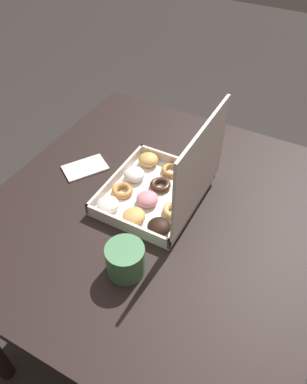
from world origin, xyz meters
TOP-DOWN VIEW (x-y plane):
  - ground_plane at (0.00, 0.00)m, footprint 8.00×8.00m
  - dining_table at (0.00, 0.00)m, footprint 0.98×0.94m
  - donut_box at (-0.03, -0.01)m, footprint 0.31×0.27m
  - coffee_mug at (0.22, 0.02)m, footprint 0.09×0.09m
  - paper_napkin at (-0.04, -0.29)m, footprint 0.16×0.14m

SIDE VIEW (x-z plane):
  - ground_plane at x=0.00m, z-range 0.00..0.00m
  - dining_table at x=0.00m, z-range 0.26..0.99m
  - paper_napkin at x=-0.04m, z-range 0.73..0.73m
  - coffee_mug at x=0.22m, z-range 0.73..0.81m
  - donut_box at x=-0.03m, z-range 0.63..0.92m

